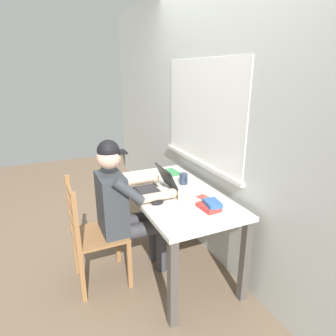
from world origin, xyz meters
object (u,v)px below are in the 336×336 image
(wooden_chair, at_px, (93,235))
(computer_mouse, at_px, (158,202))
(seated_person, at_px, (124,204))
(book_stack_main, at_px, (172,173))
(laptop, at_px, (157,187))
(book_stack_side, at_px, (210,205))
(desk, at_px, (174,203))
(coffee_mug_white, at_px, (183,196))
(landscape_photo_print, at_px, (204,198))
(coffee_mug_dark, at_px, (184,179))

(wooden_chair, xyz_separation_m, computer_mouse, (0.23, 0.49, 0.30))
(seated_person, distance_m, book_stack_main, 0.68)
(laptop, height_order, book_stack_side, laptop)
(desk, distance_m, coffee_mug_white, 0.25)
(coffee_mug_white, xyz_separation_m, landscape_photo_print, (0.02, 0.19, -0.04))
(wooden_chair, xyz_separation_m, laptop, (0.01, 0.57, 0.33))
(landscape_photo_print, bearing_deg, coffee_mug_white, -109.82)
(desk, bearing_deg, seated_person, -98.68)
(wooden_chair, xyz_separation_m, coffee_mug_dark, (-0.07, 0.87, 0.33))
(wooden_chair, xyz_separation_m, book_stack_main, (-0.33, 0.87, 0.30))
(coffee_mug_dark, distance_m, book_stack_main, 0.27)
(coffee_mug_dark, distance_m, book_stack_side, 0.55)
(wooden_chair, relative_size, laptop, 2.84)
(coffee_mug_dark, relative_size, book_stack_main, 0.55)
(laptop, distance_m, coffee_mug_white, 0.29)
(desk, height_order, book_stack_side, book_stack_side)
(seated_person, distance_m, wooden_chair, 0.36)
(desk, relative_size, seated_person, 1.08)
(seated_person, bearing_deg, coffee_mug_dark, 96.29)
(laptop, relative_size, book_stack_main, 1.59)
(seated_person, distance_m, laptop, 0.31)
(seated_person, bearing_deg, wooden_chair, -90.00)
(laptop, xyz_separation_m, landscape_photo_print, (0.28, 0.31, -0.05))
(wooden_chair, distance_m, coffee_mug_dark, 0.94)
(desk, height_order, book_stack_main, book_stack_main)
(wooden_chair, bearing_deg, book_stack_main, 110.77)
(laptop, height_order, computer_mouse, laptop)
(desk, relative_size, book_stack_main, 6.46)
(laptop, bearing_deg, coffee_mug_dark, 103.35)
(coffee_mug_white, xyz_separation_m, book_stack_side, (0.21, 0.12, -0.01))
(wooden_chair, distance_m, coffee_mug_white, 0.81)
(book_stack_main, bearing_deg, wooden_chair, -69.23)
(desk, distance_m, landscape_photo_print, 0.30)
(desk, relative_size, book_stack_side, 7.13)
(desk, height_order, coffee_mug_white, coffee_mug_white)
(seated_person, height_order, wooden_chair, seated_person)
(laptop, bearing_deg, landscape_photo_print, 48.13)
(book_stack_side, bearing_deg, coffee_mug_dark, 174.23)
(laptop, bearing_deg, seated_person, -91.14)
(desk, bearing_deg, coffee_mug_dark, 129.34)
(seated_person, xyz_separation_m, book_stack_side, (0.48, 0.54, 0.09))
(seated_person, relative_size, laptop, 3.77)
(computer_mouse, relative_size, book_stack_main, 0.48)
(desk, bearing_deg, coffee_mug_white, -4.10)
(landscape_photo_print, bearing_deg, coffee_mug_dark, 168.70)
(computer_mouse, bearing_deg, desk, 126.77)
(laptop, relative_size, coffee_mug_white, 2.67)
(wooden_chair, bearing_deg, desk, 84.72)
(coffee_mug_white, relative_size, book_stack_main, 0.59)
(wooden_chair, height_order, coffee_mug_dark, wooden_chair)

